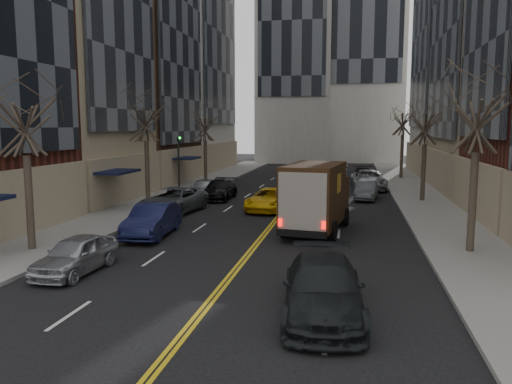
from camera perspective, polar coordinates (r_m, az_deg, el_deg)
ground at (r=11.87m, az=-10.53°, el=-18.33°), size 160.00×160.00×0.00m
sidewalk_left at (r=39.46m, az=-8.52°, el=0.10°), size 4.00×66.00×0.15m
sidewalk_right at (r=37.60m, az=18.35°, el=-0.57°), size 4.00×66.00×0.15m
streetwall_left at (r=46.75m, az=-16.26°, el=20.15°), size 14.00×49.50×36.00m
tree_lf_near at (r=22.04m, az=-25.07°, el=9.69°), size 3.20×3.20×8.41m
tree_lf_mid at (r=32.56m, az=-12.53°, el=9.94°), size 3.20×3.20×8.91m
tree_lf_far at (r=44.79m, az=-5.87°, el=8.66°), size 3.20×3.20×8.12m
tree_rt_near at (r=21.50m, az=24.13°, el=10.39°), size 3.20×3.20×8.71m
tree_rt_mid at (r=35.26m, az=18.87°, el=8.83°), size 3.20×3.20×8.32m
tree_rt_far at (r=50.17m, az=16.50°, el=9.09°), size 3.20×3.20×9.11m
traffic_signal at (r=33.96m, az=-8.83°, el=3.55°), size 0.29×0.26×4.70m
ups_truck at (r=24.34m, az=6.90°, el=-0.64°), size 3.15×6.41×3.37m
observer_sedan at (r=13.97m, az=7.66°, el=-10.84°), size 2.55×5.41×1.53m
taxi at (r=30.56m, az=1.61°, el=-0.85°), size 2.78×5.09×1.35m
pedestrian at (r=27.74m, az=6.52°, el=-1.61°), size 0.47×0.61×1.50m
parked_lf_a at (r=18.77m, az=-19.90°, el=-6.74°), size 1.75×3.96×1.33m
parked_lf_b at (r=23.91m, az=-11.76°, el=-3.17°), size 1.92×4.73×1.53m
parked_lf_c at (r=29.94m, az=-9.43°, el=-0.97°), size 3.15×5.72×1.52m
parked_lf_d at (r=35.29m, az=-4.22°, el=0.28°), size 2.01×4.76×1.37m
parked_lf_e at (r=35.77m, az=-6.01°, el=0.40°), size 1.76×4.18×1.41m
parked_rt_a at (r=35.80m, az=12.49°, el=0.15°), size 1.81×4.01×1.28m
parked_rt_b at (r=41.53m, az=12.73°, el=1.36°), size 2.92×5.82×1.58m
parked_rt_c at (r=46.33m, az=12.12°, el=1.91°), size 2.00×4.89×1.42m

